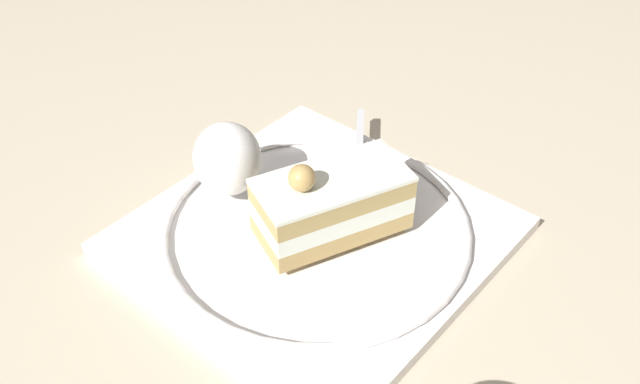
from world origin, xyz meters
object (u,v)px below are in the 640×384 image
Objects in this scene: cake_slice at (331,203)px; whipped_cream_dollop at (227,159)px; dessert_plate at (320,234)px; fork at (359,156)px.

cake_slice is 2.02× the size of whipped_cream_dollop.
cake_slice is at bearing -1.68° from whipped_cream_dollop.
dessert_plate is 0.08m from fork.
cake_slice is 0.09m from fork.
whipped_cream_dollop is at bearing -130.57° from fork.
fork is (0.07, 0.08, -0.03)m from whipped_cream_dollop.
fork is at bearing 97.18° from dessert_plate.
fork is at bearing 102.80° from cake_slice.
cake_slice reaches higher than whipped_cream_dollop.
cake_slice is (0.01, 0.00, 0.03)m from dessert_plate.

